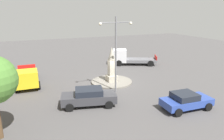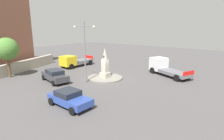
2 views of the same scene
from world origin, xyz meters
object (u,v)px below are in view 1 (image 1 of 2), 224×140
at_px(car_dark_grey_parked_right, 89,97).
at_px(truck_yellow_parked_left, 27,77).
at_px(streetlamp, 116,48).
at_px(truck_white_waiting, 128,58).
at_px(car_blue_near_island, 186,101).
at_px(monument, 112,66).

xyz_separation_m(car_dark_grey_parked_right, truck_yellow_parked_left, (-4.40, 6.98, 0.17)).
height_order(streetlamp, truck_white_waiting, streetlamp).
xyz_separation_m(streetlamp, car_blue_near_island, (3.57, -5.54, -3.56)).
bearing_deg(car_dark_grey_parked_right, car_blue_near_island, -28.08).
bearing_deg(monument, car_blue_near_island, -71.14).
bearing_deg(monument, streetlamp, -105.52).
xyz_separation_m(monument, truck_white_waiting, (5.29, 6.43, -0.81)).
distance_m(truck_yellow_parked_left, truck_white_waiting, 14.27).
height_order(truck_yellow_parked_left, truck_white_waiting, truck_white_waiting).
xyz_separation_m(streetlamp, truck_white_waiting, (6.04, 9.13, -3.25)).
relative_size(car_blue_near_island, car_dark_grey_parked_right, 0.87).
distance_m(monument, truck_white_waiting, 8.37).
bearing_deg(monument, car_dark_grey_parked_right, -130.95).
bearing_deg(truck_white_waiting, monument, -129.41).
distance_m(monument, streetlamp, 3.72).
relative_size(truck_yellow_parked_left, truck_white_waiting, 0.90).
height_order(monument, car_blue_near_island, monument).
relative_size(monument, truck_white_waiting, 0.58).
height_order(car_dark_grey_parked_right, truck_yellow_parked_left, truck_yellow_parked_left).
height_order(streetlamp, car_dark_grey_parked_right, streetlamp).
relative_size(car_blue_near_island, truck_yellow_parked_left, 0.71).
bearing_deg(truck_yellow_parked_left, car_blue_near_island, -43.43).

